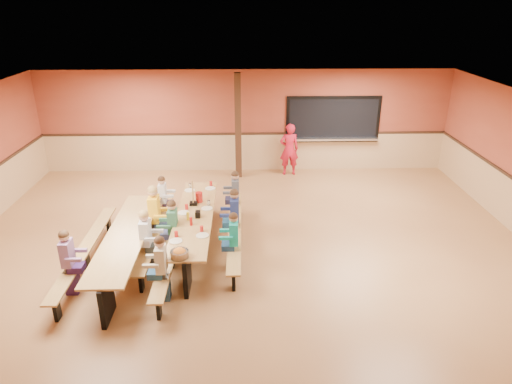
{
  "coord_description": "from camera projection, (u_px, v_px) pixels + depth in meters",
  "views": [
    {
      "loc": [
        -0.04,
        -8.18,
        4.85
      ],
      "look_at": [
        0.2,
        0.5,
        1.15
      ],
      "focal_mm": 32.0,
      "sensor_mm": 36.0,
      "label": 1
    }
  ],
  "objects": [
    {
      "name": "ground",
      "position": [
        247.0,
        253.0,
        9.42
      ],
      "size": [
        12.0,
        12.0,
        0.0
      ],
      "primitive_type": "plane",
      "color": "brown",
      "rests_on": "ground"
    },
    {
      "name": "room_envelope",
      "position": [
        247.0,
        223.0,
        9.15
      ],
      "size": [
        12.04,
        10.04,
        3.02
      ],
      "color": "brown",
      "rests_on": "ground"
    },
    {
      "name": "kitchen_pass_through",
      "position": [
        333.0,
        121.0,
        13.46
      ],
      "size": [
        2.78,
        0.28,
        1.38
      ],
      "color": "black",
      "rests_on": "ground"
    },
    {
      "name": "structural_post",
      "position": [
        238.0,
        127.0,
        12.87
      ],
      "size": [
        0.18,
        0.18,
        3.0
      ],
      "primitive_type": "cube",
      "color": "black",
      "rests_on": "ground"
    },
    {
      "name": "cafeteria_table_main",
      "position": [
        195.0,
        224.0,
        9.45
      ],
      "size": [
        1.91,
        3.7,
        0.74
      ],
      "color": "#A97E43",
      "rests_on": "ground"
    },
    {
      "name": "cafeteria_table_second",
      "position": [
        128.0,
        243.0,
        8.71
      ],
      "size": [
        1.91,
        3.7,
        0.74
      ],
      "color": "#A97E43",
      "rests_on": "ground"
    },
    {
      "name": "seated_child_white_left",
      "position": [
        146.0,
        242.0,
        8.57
      ],
      "size": [
        0.39,
        0.32,
        1.25
      ],
      "primitive_type": null,
      "color": "silver",
      "rests_on": "ground"
    },
    {
      "name": "seated_adult_yellow",
      "position": [
        155.0,
        217.0,
        9.43
      ],
      "size": [
        0.43,
        0.36,
        1.34
      ],
      "primitive_type": null,
      "color": "yellow",
      "rests_on": "ground"
    },
    {
      "name": "seated_child_grey_left",
      "position": [
        163.0,
        201.0,
        10.4
      ],
      "size": [
        0.35,
        0.28,
        1.17
      ],
      "primitive_type": null,
      "color": "silver",
      "rests_on": "ground"
    },
    {
      "name": "seated_child_teal_right",
      "position": [
        234.0,
        242.0,
        8.63
      ],
      "size": [
        0.36,
        0.29,
        1.18
      ],
      "primitive_type": null,
      "color": "#16A496",
      "rests_on": "ground"
    },
    {
      "name": "seated_child_navy_right",
      "position": [
        235.0,
        218.0,
        9.51
      ],
      "size": [
        0.39,
        0.32,
        1.25
      ],
      "primitive_type": null,
      "color": "navy",
      "rests_on": "ground"
    },
    {
      "name": "seated_child_char_right",
      "position": [
        236.0,
        196.0,
        10.59
      ],
      "size": [
        0.37,
        0.3,
        1.2
      ],
      "primitive_type": null,
      "color": "#4A4C55",
      "rests_on": "ground"
    },
    {
      "name": "seated_child_purple_sec",
      "position": [
        69.0,
        263.0,
        7.92
      ],
      "size": [
        0.37,
        0.31,
        1.22
      ],
      "primitive_type": null,
      "color": "#8A6190",
      "rests_on": "ground"
    },
    {
      "name": "seated_child_green_sec",
      "position": [
        173.0,
        230.0,
        9.04
      ],
      "size": [
        0.38,
        0.31,
        1.23
      ],
      "primitive_type": null,
      "color": "#336C4C",
      "rests_on": "ground"
    },
    {
      "name": "seated_child_tan_sec",
      "position": [
        162.0,
        269.0,
        7.75
      ],
      "size": [
        0.37,
        0.3,
        1.21
      ],
      "primitive_type": null,
      "color": "#C2B99A",
      "rests_on": "ground"
    },
    {
      "name": "standing_woman",
      "position": [
        289.0,
        149.0,
        13.34
      ],
      "size": [
        0.59,
        0.42,
        1.54
      ],
      "primitive_type": "imported",
      "rotation": [
        0.0,
        0.0,
        3.23
      ],
      "color": "#B41429",
      "rests_on": "ground"
    },
    {
      "name": "punch_pitcher",
      "position": [
        199.0,
        197.0,
        9.93
      ],
      "size": [
        0.16,
        0.16,
        0.22
      ],
      "primitive_type": "cylinder",
      "color": "red",
      "rests_on": "cafeteria_table_main"
    },
    {
      "name": "chip_bowl",
      "position": [
        179.0,
        253.0,
        7.82
      ],
      "size": [
        0.32,
        0.32,
        0.15
      ],
      "primitive_type": null,
      "color": "orange",
      "rests_on": "cafeteria_table_main"
    },
    {
      "name": "napkin_dispenser",
      "position": [
        198.0,
        214.0,
        9.25
      ],
      "size": [
        0.1,
        0.14,
        0.13
      ],
      "primitive_type": "cube",
      "color": "black",
      "rests_on": "cafeteria_table_main"
    },
    {
      "name": "condiment_mustard",
      "position": [
        188.0,
        216.0,
        9.13
      ],
      "size": [
        0.06,
        0.06,
        0.17
      ],
      "primitive_type": "cylinder",
      "color": "yellow",
      "rests_on": "cafeteria_table_main"
    },
    {
      "name": "condiment_ketchup",
      "position": [
        191.0,
        221.0,
        8.91
      ],
      "size": [
        0.06,
        0.06,
        0.17
      ],
      "primitive_type": "cylinder",
      "color": "#B2140F",
      "rests_on": "cafeteria_table_main"
    },
    {
      "name": "table_paddle",
      "position": [
        193.0,
        199.0,
        9.78
      ],
      "size": [
        0.16,
        0.16,
        0.56
      ],
      "color": "black",
      "rests_on": "cafeteria_table_main"
    },
    {
      "name": "place_settings",
      "position": [
        194.0,
        213.0,
        9.34
      ],
      "size": [
        0.65,
        3.3,
        0.11
      ],
      "primitive_type": null,
      "color": "beige",
      "rests_on": "cafeteria_table_main"
    }
  ]
}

